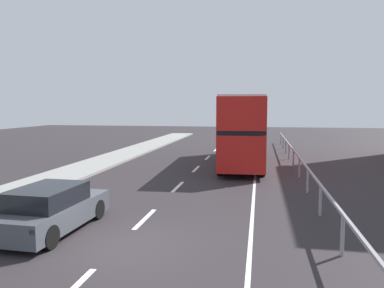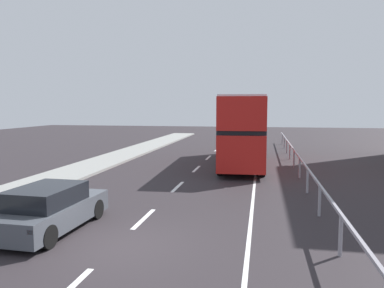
% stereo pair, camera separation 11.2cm
% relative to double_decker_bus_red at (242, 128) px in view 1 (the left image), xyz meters
% --- Properties ---
extents(ground_plane, '(75.69, 120.00, 0.10)m').
position_rel_double_decker_bus_red_xyz_m(ground_plane, '(-2.56, -14.94, -2.36)').
color(ground_plane, '#2A2529').
extents(lane_paint_markings, '(3.64, 46.00, 0.01)m').
position_rel_double_decker_bus_red_xyz_m(lane_paint_markings, '(-0.37, -6.52, -2.30)').
color(lane_paint_markings, silver).
rests_on(lane_paint_markings, ground).
extents(bridge_side_railing, '(0.10, 42.00, 1.09)m').
position_rel_double_decker_bus_red_xyz_m(bridge_side_railing, '(3.20, -5.94, -1.43)').
color(bridge_side_railing, gray).
rests_on(bridge_side_railing, ground).
extents(double_decker_bus_red, '(2.95, 11.50, 4.31)m').
position_rel_double_decker_bus_red_xyz_m(double_decker_bus_red, '(0.00, 0.00, 0.00)').
color(double_decker_bus_red, red).
rests_on(double_decker_bus_red, ground).
extents(hatchback_car_near, '(1.94, 4.19, 1.37)m').
position_rel_double_decker_bus_red_xyz_m(hatchback_car_near, '(-4.96, -14.23, -1.65)').
color(hatchback_car_near, '#444850').
rests_on(hatchback_car_near, ground).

